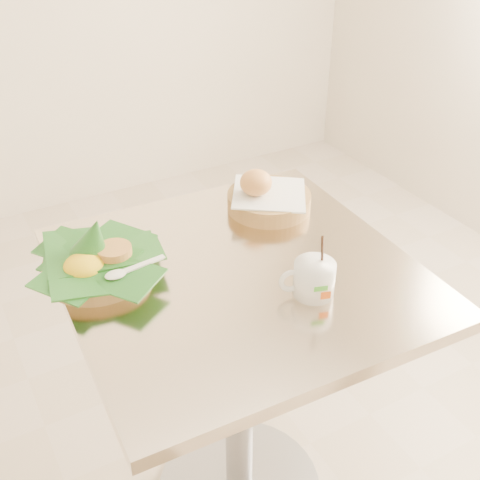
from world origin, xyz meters
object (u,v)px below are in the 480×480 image
rice_basket (96,260)px  coffee_mug (313,278)px  cafe_table (239,348)px  bread_basket (267,197)px

rice_basket → coffee_mug: bearing=-37.4°
cafe_table → rice_basket: (-0.26, 0.13, 0.26)m
cafe_table → coffee_mug: (0.09, -0.14, 0.26)m
rice_basket → bread_basket: 0.45m
cafe_table → rice_basket: size_ratio=2.79×
cafe_table → bread_basket: size_ratio=3.17×
bread_basket → cafe_table: bearing=-133.9°
rice_basket → cafe_table: bearing=-25.6°
bread_basket → coffee_mug: coffee_mug is taller
coffee_mug → bread_basket: bearing=73.8°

